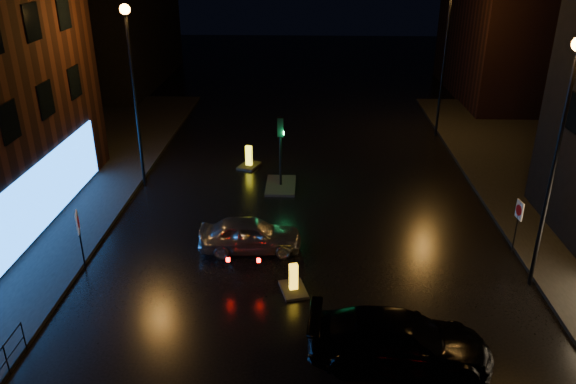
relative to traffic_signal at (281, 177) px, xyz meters
The scene contains 11 objects.
building_far_right 24.83m from the traffic_signal, 48.01° to the left, with size 8.00×14.00×12.00m, color black.
street_lamp_lfar 8.32m from the traffic_signal, behind, with size 0.44×0.44×8.37m.
street_lamp_rnear 13.06m from the traffic_signal, 41.63° to the right, with size 0.44×0.44×8.37m.
street_lamp_rfar 13.06m from the traffic_signal, 41.63° to the left, with size 0.44×0.44×8.37m.
traffic_signal is the anchor object (origin of this frame).
silver_hatchback 6.08m from the traffic_signal, 98.17° to the right, with size 1.56×3.87×1.32m, color #9DA0A5.
dark_sedan 12.70m from the traffic_signal, 72.14° to the right, with size 2.06×5.08×1.47m, color black.
bollard_near 8.76m from the traffic_signal, 84.39° to the right, with size 1.09×1.36×1.04m.
bollard_far 3.09m from the traffic_signal, 125.19° to the left, with size 1.27×1.53×1.15m.
road_sign_left 10.21m from the traffic_signal, 131.35° to the right, with size 0.22×0.54×2.28m.
road_sign_right 10.86m from the traffic_signal, 32.68° to the right, with size 0.11×0.52×2.14m.
Camera 1 is at (0.06, -10.64, 10.91)m, focal length 35.00 mm.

